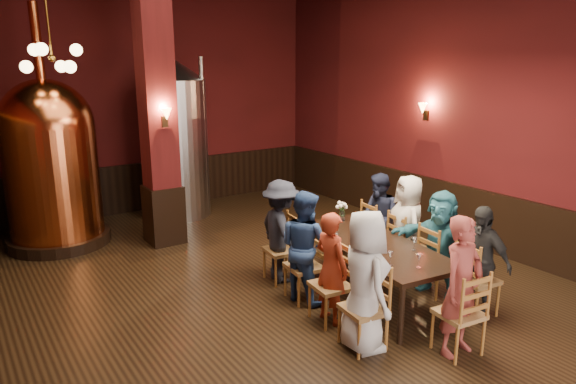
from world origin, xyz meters
TOP-DOWN VIEW (x-y plane):
  - room at (0.00, 0.00)m, footprint 10.00×10.02m
  - wainscot_right at (3.96, 0.00)m, footprint 0.08×9.90m
  - wainscot_back at (0.00, 4.96)m, footprint 7.90×0.08m
  - column at (-0.30, 2.80)m, footprint 0.58×0.58m
  - pendant_cluster at (-1.80, 2.90)m, footprint 0.90×0.90m
  - sconce_wall at (3.90, 0.80)m, footprint 0.20×0.20m
  - sconce_column at (-0.30, 2.50)m, footprint 0.20×0.20m
  - dining_table at (1.21, -0.78)m, footprint 1.28×2.50m
  - chair_0 at (0.24, -1.67)m, footprint 0.51×0.51m
  - person_0 at (0.24, -1.67)m, footprint 0.68×0.87m
  - chair_1 at (0.32, -1.00)m, footprint 0.51×0.51m
  - person_1 at (0.32, -1.00)m, footprint 0.35×0.52m
  - chair_2 at (0.40, -0.35)m, footprint 0.51×0.51m
  - person_2 at (0.40, -0.35)m, footprint 0.50×0.78m
  - chair_3 at (0.48, 0.32)m, footprint 0.51×0.51m
  - person_3 at (0.48, 0.32)m, footprint 0.65×1.01m
  - chair_4 at (1.93, -1.88)m, footprint 0.51×0.51m
  - person_4 at (1.93, -1.88)m, footprint 0.42×0.85m
  - chair_5 at (2.01, -1.21)m, footprint 0.51×0.51m
  - person_5 at (2.01, -1.21)m, footprint 0.75×1.39m
  - chair_6 at (2.09, -0.55)m, footprint 0.51×0.51m
  - person_6 at (2.09, -0.55)m, footprint 0.73×0.87m
  - chair_7 at (2.17, 0.11)m, footprint 0.51×0.51m
  - person_7 at (2.17, 0.11)m, footprint 0.51×0.74m
  - chair_8 at (1.02, -2.32)m, footprint 0.51×0.51m
  - person_8 at (1.02, -2.32)m, footprint 0.58×0.40m
  - copper_kettle at (-1.84, 3.74)m, footprint 1.95×1.95m
  - steel_vessel at (0.53, 4.20)m, footprint 1.30×1.30m
  - rose_vase at (1.49, 0.19)m, footprint 0.18×0.18m
  - wine_glass_0 at (1.05, -1.70)m, footprint 0.07×0.07m
  - wine_glass_1 at (1.06, -0.83)m, footprint 0.07×0.07m
  - wine_glass_2 at (1.07, -0.04)m, footprint 0.07×0.07m
  - wine_glass_3 at (1.44, -1.28)m, footprint 0.07×0.07m
  - wine_glass_4 at (0.89, -1.02)m, footprint 0.07×0.07m
  - wine_glass_5 at (0.84, -1.45)m, footprint 0.07×0.07m
  - wine_glass_6 at (1.04, -0.25)m, footprint 0.07×0.07m

SIDE VIEW (x-z plane):
  - chair_0 at x=0.24m, z-range 0.00..0.92m
  - chair_1 at x=0.32m, z-range 0.00..0.92m
  - chair_2 at x=0.40m, z-range 0.00..0.92m
  - chair_3 at x=0.48m, z-range 0.00..0.92m
  - chair_4 at x=1.93m, z-range 0.00..0.92m
  - chair_5 at x=2.01m, z-range 0.00..0.92m
  - chair_6 at x=2.09m, z-range 0.00..0.92m
  - chair_7 at x=2.17m, z-range 0.00..0.92m
  - chair_8 at x=1.02m, z-range 0.00..0.92m
  - wainscot_right at x=3.96m, z-range 0.00..1.00m
  - wainscot_back at x=0.00m, z-range 0.00..1.00m
  - person_1 at x=0.32m, z-range 0.00..1.37m
  - dining_table at x=1.21m, z-range 0.31..1.06m
  - person_7 at x=2.17m, z-range 0.00..1.39m
  - person_4 at x=1.93m, z-range 0.00..1.40m
  - person_5 at x=2.01m, z-range 0.00..1.43m
  - person_3 at x=0.48m, z-range 0.00..1.47m
  - person_2 at x=0.40m, z-range 0.00..1.48m
  - person_6 at x=2.09m, z-range 0.00..1.50m
  - person_8 at x=1.02m, z-range 0.00..1.53m
  - person_0 at x=0.24m, z-range 0.00..1.57m
  - wine_glass_0 at x=1.05m, z-range 0.75..0.92m
  - wine_glass_1 at x=1.06m, z-range 0.75..0.92m
  - wine_glass_2 at x=1.07m, z-range 0.75..0.92m
  - wine_glass_3 at x=1.44m, z-range 0.75..0.92m
  - wine_glass_4 at x=0.89m, z-range 0.75..0.92m
  - wine_glass_5 at x=0.84m, z-range 0.75..0.92m
  - wine_glass_6 at x=1.04m, z-range 0.75..0.92m
  - rose_vase at x=1.49m, z-range 0.80..1.10m
  - copper_kettle at x=-1.84m, z-range -0.53..3.42m
  - steel_vessel at x=0.53m, z-range 0.00..3.14m
  - sconce_wall at x=3.90m, z-range 2.02..2.38m
  - sconce_column at x=-0.30m, z-range 2.02..2.38m
  - room at x=0.00m, z-range 0.00..4.50m
  - column at x=-0.30m, z-range 0.00..4.50m
  - pendant_cluster at x=-1.80m, z-range 2.25..3.95m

